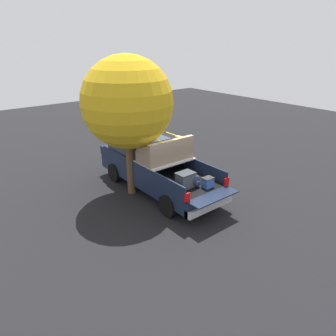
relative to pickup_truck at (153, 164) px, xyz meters
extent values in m
plane|color=black|center=(-0.35, 0.00, -0.95)|extent=(40.00, 40.00, 0.00)
cube|color=#162138|center=(-0.35, 0.00, -0.34)|extent=(5.50, 1.92, 0.49)
cube|color=black|center=(-1.55, 0.00, -0.08)|extent=(2.80, 1.80, 0.04)
cube|color=#162138|center=(-1.55, 0.93, 0.15)|extent=(2.80, 0.06, 0.50)
cube|color=#162138|center=(-1.55, -0.93, 0.15)|extent=(2.80, 0.06, 0.50)
cube|color=#162138|center=(-0.18, 0.00, 0.15)|extent=(0.06, 1.80, 0.50)
cube|color=#162138|center=(-3.23, 0.00, -0.08)|extent=(0.55, 1.80, 0.04)
cube|color=#B2B2B7|center=(-0.78, 0.00, 0.42)|extent=(1.25, 1.92, 0.04)
cube|color=#162138|center=(1.00, 0.00, 0.15)|extent=(2.30, 1.92, 0.50)
cube|color=#2D3842|center=(0.90, 0.00, 0.65)|extent=(1.94, 1.76, 0.49)
cube|color=#162138|center=(2.35, 0.00, 0.09)|extent=(0.40, 1.82, 0.38)
cube|color=#B2B2B7|center=(-3.07, 0.00, -0.47)|extent=(0.24, 1.92, 0.24)
cube|color=red|center=(-2.97, 0.88, 0.08)|extent=(0.06, 0.20, 0.28)
cube|color=red|center=(-2.97, -0.88, 0.08)|extent=(0.06, 0.20, 0.28)
cylinder|color=black|center=(1.40, 0.88, -0.57)|extent=(0.76, 0.30, 0.76)
cylinder|color=black|center=(1.40, -0.88, -0.57)|extent=(0.76, 0.30, 0.76)
cylinder|color=black|center=(-2.10, 0.88, -0.57)|extent=(0.76, 0.30, 0.76)
cylinder|color=black|center=(-2.10, -0.88, -0.57)|extent=(0.76, 0.30, 0.76)
cube|color=#474C56|center=(-2.20, 0.27, 0.18)|extent=(0.40, 0.55, 0.47)
cube|color=#31353C|center=(-2.20, 0.27, 0.44)|extent=(0.44, 0.59, 0.05)
ellipsoid|color=#283351|center=(-2.37, -0.04, 0.15)|extent=(0.20, 0.33, 0.42)
ellipsoid|color=#283351|center=(-2.48, -0.04, 0.09)|extent=(0.09, 0.23, 0.18)
cube|color=#3359B2|center=(-2.65, -0.32, 0.09)|extent=(0.26, 0.34, 0.30)
cube|color=#262628|center=(-2.65, -0.32, 0.26)|extent=(0.28, 0.36, 0.04)
cube|color=#84705B|center=(-0.78, 0.00, 0.65)|extent=(0.90, 1.94, 0.42)
cube|color=#84705B|center=(-1.15, 0.00, 1.06)|extent=(0.16, 1.94, 0.40)
cube|color=#84705B|center=(-0.73, 0.87, 0.97)|extent=(0.66, 0.20, 0.22)
cube|color=#84705B|center=(-0.73, -0.87, 0.97)|extent=(0.66, 0.20, 0.22)
cube|color=yellow|center=(-0.78, 0.43, 1.27)|extent=(1.00, 0.03, 0.02)
cube|color=yellow|center=(-0.78, -0.44, 1.27)|extent=(1.00, 0.03, 0.02)
cylinder|color=brown|center=(0.09, 0.94, 0.29)|extent=(0.30, 0.30, 2.47)
sphere|color=gold|center=(0.09, 0.94, 2.47)|extent=(3.18, 3.18, 3.18)
camera|label=1|loc=(-8.93, 6.38, 4.40)|focal=32.66mm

